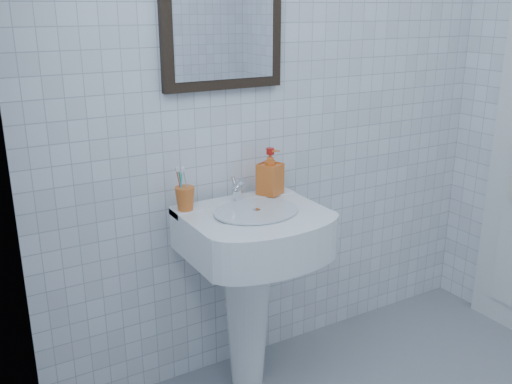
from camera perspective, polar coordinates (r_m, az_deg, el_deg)
wall_back at (r=2.42m, az=2.83°, el=11.00°), size 2.20×0.02×2.50m
wall_left at (r=0.89m, az=-14.55°, el=-2.15°), size 0.02×2.40×2.50m
washbasin at (r=2.29m, az=-0.64°, el=-7.75°), size 0.53×0.39×0.82m
faucet at (r=2.26m, az=-1.89°, el=0.14°), size 0.04×0.09×0.11m
toothbrush_cup at (r=2.17m, az=-7.10°, el=-0.66°), size 0.10×0.10×0.09m
soap_dispenser at (r=2.33m, az=1.42°, el=2.05°), size 0.12×0.12×0.19m
wall_mirror at (r=2.24m, az=-3.37°, el=18.12°), size 0.50×0.04×0.62m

